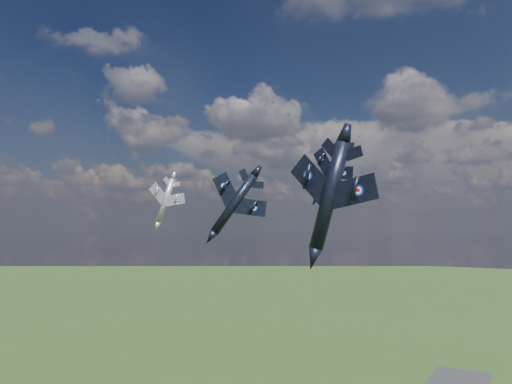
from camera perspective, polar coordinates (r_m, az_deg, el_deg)
The scene contains 4 objects.
jet_lead_navy at distance 68.32m, azimuth -2.50°, elevation -1.34°, with size 9.37×13.06×2.70m, color black, non-canonical shape.
jet_right_navy at distance 53.04m, azimuth 8.41°, elevation -0.38°, with size 11.49×16.02×3.31m, color black, non-canonical shape.
jet_high_navy at distance 89.27m, azimuth 8.46°, elevation 2.32°, with size 9.76×13.61×2.81m, color black, non-canonical shape.
jet_left_silver at distance 100.02m, azimuth -10.31°, elevation -0.96°, with size 8.96×12.49×2.58m, color #A5A8AF, non-canonical shape.
Camera 1 is at (41.85, -49.25, 78.21)m, focal length 35.00 mm.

